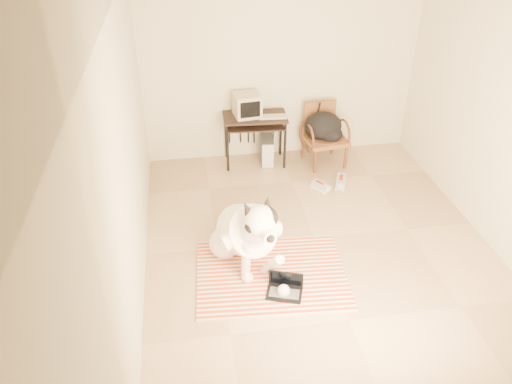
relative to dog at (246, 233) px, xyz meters
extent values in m
plane|color=tan|center=(0.87, 0.31, -0.42)|extent=(4.50, 4.50, 0.00)
plane|color=white|center=(0.87, 0.31, 2.28)|extent=(4.50, 4.50, 0.00)
plane|color=beige|center=(0.87, 2.56, 0.93)|extent=(4.50, 0.00, 4.50)
plane|color=beige|center=(0.87, -1.94, 0.93)|extent=(4.50, 0.00, 4.50)
plane|color=beige|center=(-1.13, 0.31, 0.93)|extent=(0.00, 4.50, 4.50)
plane|color=beige|center=(2.87, 0.31, 0.93)|extent=(0.00, 4.50, 4.50)
cube|color=red|center=(0.20, -0.73, -0.41)|extent=(1.62, 0.36, 0.02)
cube|color=#4D7739|center=(0.22, -0.49, -0.41)|extent=(1.62, 0.36, 0.02)
cube|color=#694179|center=(0.23, -0.24, -0.41)|extent=(1.62, 0.36, 0.02)
cube|color=#EBA343|center=(0.25, 0.00, -0.41)|extent=(1.62, 0.36, 0.02)
cube|color=beige|center=(0.27, 0.25, -0.41)|extent=(1.62, 0.36, 0.02)
sphere|color=white|center=(-0.23, 0.17, -0.24)|extent=(0.36, 0.36, 0.36)
sphere|color=white|center=(0.11, 0.26, -0.24)|extent=(0.36, 0.36, 0.36)
ellipsoid|color=white|center=(-0.06, 0.20, -0.21)|extent=(0.44, 0.40, 0.36)
ellipsoid|color=white|center=(0.00, -0.01, 0.03)|extent=(0.65, 0.91, 0.78)
cylinder|color=white|center=(0.00, 0.00, 0.03)|extent=(0.70, 0.81, 0.71)
sphere|color=white|center=(0.06, -0.23, 0.21)|extent=(0.30, 0.30, 0.30)
sphere|color=white|center=(0.09, -0.34, 0.39)|extent=(0.33, 0.33, 0.33)
ellipsoid|color=black|center=(0.14, -0.33, 0.42)|extent=(0.26, 0.29, 0.24)
cylinder|color=white|center=(0.13, -0.48, 0.34)|extent=(0.18, 0.20, 0.14)
sphere|color=black|center=(0.15, -0.57, 0.34)|extent=(0.08, 0.08, 0.08)
cone|color=black|center=(-0.03, -0.30, 0.52)|extent=(0.17, 0.18, 0.21)
cone|color=black|center=(0.18, -0.25, 0.52)|extent=(0.17, 0.19, 0.21)
torus|color=silver|center=(0.07, -0.25, 0.26)|extent=(0.32, 0.22, 0.26)
cylinder|color=white|center=(-0.05, -0.28, -0.15)|extent=(0.13, 0.17, 0.50)
cylinder|color=white|center=(0.21, -0.36, -0.18)|extent=(0.21, 0.46, 0.50)
sphere|color=white|center=(-0.04, -0.31, -0.36)|extent=(0.13, 0.13, 0.13)
sphere|color=white|center=(0.30, -0.57, -0.35)|extent=(0.13, 0.13, 0.13)
cone|color=black|center=(-0.16, 0.50, -0.36)|extent=(0.35, 0.46, 0.13)
cube|color=black|center=(0.31, -0.57, -0.39)|extent=(0.43, 0.36, 0.02)
cube|color=#49494B|center=(0.31, -0.58, -0.38)|extent=(0.34, 0.24, 0.00)
cube|color=black|center=(0.34, -0.49, -0.26)|extent=(0.37, 0.20, 0.24)
cube|color=black|center=(0.34, -0.50, -0.26)|extent=(0.33, 0.17, 0.21)
cube|color=black|center=(0.44, 2.27, 0.33)|extent=(0.94, 0.56, 0.03)
cube|color=black|center=(0.44, 2.22, 0.21)|extent=(0.83, 0.45, 0.02)
cylinder|color=black|center=(0.02, 2.09, -0.05)|extent=(0.04, 0.04, 0.73)
cylinder|color=black|center=(0.04, 2.51, -0.05)|extent=(0.04, 0.04, 0.73)
cylinder|color=black|center=(0.85, 2.04, -0.05)|extent=(0.04, 0.04, 0.73)
cylinder|color=black|center=(0.87, 2.46, -0.05)|extent=(0.04, 0.04, 0.73)
cube|color=tan|center=(0.33, 2.30, 0.51)|extent=(0.40, 0.39, 0.32)
cube|color=black|center=(0.36, 2.13, 0.51)|extent=(0.29, 0.05, 0.23)
cube|color=tan|center=(0.69, 2.18, 0.36)|extent=(0.40, 0.18, 0.03)
cube|color=#49494B|center=(0.63, 2.27, -0.22)|extent=(0.22, 0.43, 0.39)
cube|color=#BBBCC0|center=(0.61, 2.07, -0.22)|extent=(0.17, 0.03, 0.37)
cube|color=brown|center=(1.47, 2.11, -0.03)|extent=(0.65, 0.63, 0.06)
cylinder|color=#3D1F10|center=(1.47, 2.11, 0.01)|extent=(0.54, 0.54, 0.04)
cube|color=brown|center=(1.43, 2.37, 0.24)|extent=(0.50, 0.10, 0.44)
cylinder|color=#3D1F10|center=(1.26, 1.84, -0.24)|extent=(0.04, 0.04, 0.36)
cylinder|color=#3D1F10|center=(1.20, 2.32, -0.24)|extent=(0.04, 0.04, 0.36)
cylinder|color=#3D1F10|center=(1.74, 1.90, -0.24)|extent=(0.04, 0.04, 0.36)
cylinder|color=#3D1F10|center=(1.67, 2.38, -0.24)|extent=(0.04, 0.04, 0.36)
ellipsoid|color=black|center=(1.42, 2.12, 0.19)|extent=(0.55, 0.45, 0.40)
ellipsoid|color=black|center=(1.52, 2.01, 0.11)|extent=(0.34, 0.28, 0.23)
cube|color=silver|center=(1.23, 1.38, -0.40)|extent=(0.24, 0.29, 0.03)
cube|color=gray|center=(1.23, 1.38, -0.37)|extent=(0.23, 0.28, 0.09)
cube|color=maroon|center=(1.23, 1.38, -0.33)|extent=(0.11, 0.14, 0.02)
cube|color=silver|center=(1.53, 1.44, -0.40)|extent=(0.24, 0.34, 0.03)
cube|color=gray|center=(1.53, 1.44, -0.36)|extent=(0.23, 0.33, 0.10)
cube|color=maroon|center=(1.53, 1.44, -0.32)|extent=(0.11, 0.17, 0.02)
camera|label=1|loc=(-0.56, -4.27, 3.27)|focal=35.00mm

